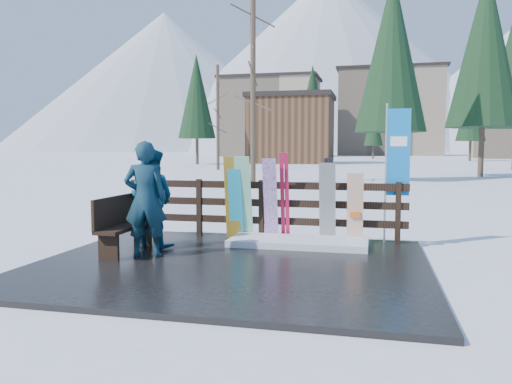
% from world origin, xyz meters
% --- Properties ---
extents(ground, '(700.00, 700.00, 0.00)m').
position_xyz_m(ground, '(0.00, 0.00, 0.00)').
color(ground, white).
rests_on(ground, ground).
extents(deck, '(6.00, 5.00, 0.08)m').
position_xyz_m(deck, '(0.00, 0.00, 0.04)').
color(deck, black).
rests_on(deck, ground).
extents(fence, '(5.60, 0.10, 1.15)m').
position_xyz_m(fence, '(0.00, 2.20, 0.74)').
color(fence, black).
rests_on(fence, deck).
extents(snow_patch, '(2.50, 1.00, 0.12)m').
position_xyz_m(snow_patch, '(0.82, 1.60, 0.14)').
color(snow_patch, white).
rests_on(snow_patch, deck).
extents(bench, '(0.40, 1.50, 0.97)m').
position_xyz_m(bench, '(-1.99, 0.28, 0.60)').
color(bench, black).
rests_on(bench, deck).
extents(snowboard_0, '(0.26, 0.27, 1.38)m').
position_xyz_m(snowboard_0, '(-0.47, 1.98, 0.77)').
color(snowboard_0, '#1C9DBE').
rests_on(snowboard_0, deck).
extents(snowboard_1, '(0.30, 0.38, 1.62)m').
position_xyz_m(snowboard_1, '(-0.31, 1.98, 0.89)').
color(snowboard_1, white).
rests_on(snowboard_1, deck).
extents(snowboard_2, '(0.29, 0.24, 1.62)m').
position_xyz_m(snowboard_2, '(-0.54, 1.98, 0.89)').
color(snowboard_2, yellow).
rests_on(snowboard_2, deck).
extents(snowboard_3, '(0.26, 0.36, 1.58)m').
position_xyz_m(snowboard_3, '(0.22, 1.98, 0.87)').
color(snowboard_3, white).
rests_on(snowboard_3, deck).
extents(snowboard_4, '(0.30, 0.33, 1.51)m').
position_xyz_m(snowboard_4, '(1.31, 1.98, 0.83)').
color(snowboard_4, black).
rests_on(snowboard_4, deck).
extents(snowboard_5, '(0.29, 0.20, 1.32)m').
position_xyz_m(snowboard_5, '(1.82, 1.98, 0.74)').
color(snowboard_5, white).
rests_on(snowboard_5, deck).
extents(ski_pair_a, '(0.16, 0.31, 1.70)m').
position_xyz_m(ski_pair_a, '(0.49, 2.05, 0.93)').
color(ski_pair_a, '#B61639').
rests_on(ski_pair_a, deck).
extents(ski_pair_b, '(0.17, 0.27, 1.60)m').
position_xyz_m(ski_pair_b, '(1.33, 2.05, 0.88)').
color(ski_pair_b, black).
rests_on(ski_pair_b, deck).
extents(rental_flag, '(0.45, 0.04, 2.60)m').
position_xyz_m(rental_flag, '(2.53, 2.25, 1.69)').
color(rental_flag, silver).
rests_on(rental_flag, deck).
extents(person_front, '(0.78, 0.61, 1.89)m').
position_xyz_m(person_front, '(-1.46, 0.09, 1.03)').
color(person_front, '#16474C').
rests_on(person_front, deck).
extents(person_back, '(0.94, 0.77, 1.76)m').
position_xyz_m(person_back, '(-1.70, 0.82, 0.96)').
color(person_back, '#093752').
rests_on(person_back, deck).
extents(resort_buildings, '(73.00, 87.60, 22.60)m').
position_xyz_m(resort_buildings, '(1.03, 115.41, 9.81)').
color(resort_buildings, tan).
rests_on(resort_buildings, ground).
extents(trees, '(42.32, 68.83, 14.49)m').
position_xyz_m(trees, '(4.00, 47.25, 6.27)').
color(trees, '#382B1E').
rests_on(trees, ground).
extents(mountains, '(520.00, 260.00, 120.00)m').
position_xyz_m(mountains, '(-10.50, 328.41, 50.20)').
color(mountains, white).
rests_on(mountains, ground).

